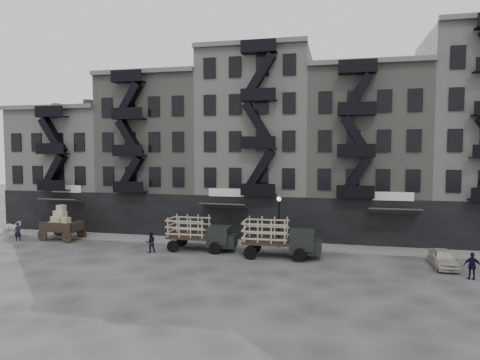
% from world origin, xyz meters
% --- Properties ---
extents(ground, '(140.00, 140.00, 0.00)m').
position_xyz_m(ground, '(0.00, 0.00, 0.00)').
color(ground, '#38383A').
rests_on(ground, ground).
extents(sidewalk, '(55.00, 2.50, 0.15)m').
position_xyz_m(sidewalk, '(0.00, 3.75, 0.07)').
color(sidewalk, slate).
rests_on(sidewalk, ground).
extents(building_west, '(10.00, 11.35, 13.20)m').
position_xyz_m(building_west, '(-20.00, 9.83, 6.00)').
color(building_west, '#A8A29A').
rests_on(building_west, ground).
extents(building_midwest, '(10.00, 11.35, 16.20)m').
position_xyz_m(building_midwest, '(-10.00, 9.83, 7.50)').
color(building_midwest, slate).
rests_on(building_midwest, ground).
extents(building_center, '(10.00, 11.35, 18.20)m').
position_xyz_m(building_center, '(-0.00, 9.82, 8.50)').
color(building_center, '#A8A29A').
rests_on(building_center, ground).
extents(building_mideast, '(10.00, 11.35, 16.20)m').
position_xyz_m(building_mideast, '(10.00, 9.83, 7.50)').
color(building_mideast, slate).
rests_on(building_mideast, ground).
extents(lamp_post, '(0.36, 0.36, 4.28)m').
position_xyz_m(lamp_post, '(3.00, 2.60, 2.78)').
color(lamp_post, black).
rests_on(lamp_post, ground).
extents(horse, '(2.17, 1.27, 1.73)m').
position_xyz_m(horse, '(-21.20, 1.27, 0.86)').
color(horse, silver).
rests_on(horse, ground).
extents(wagon, '(3.90, 2.40, 3.13)m').
position_xyz_m(wagon, '(-16.47, 1.78, 1.79)').
color(wagon, black).
rests_on(wagon, ground).
extents(stake_truck_west, '(5.52, 2.40, 2.74)m').
position_xyz_m(stake_truck_west, '(-3.12, 0.81, 1.56)').
color(stake_truck_west, black).
rests_on(stake_truck_west, ground).
extents(stake_truck_east, '(5.86, 2.56, 2.90)m').
position_xyz_m(stake_truck_east, '(3.39, 0.00, 1.66)').
color(stake_truck_east, black).
rests_on(stake_truck_east, ground).
extents(car_east, '(1.55, 3.75, 1.27)m').
position_xyz_m(car_east, '(14.73, -0.27, 0.64)').
color(car_east, '#B8B3A5').
rests_on(car_east, ground).
extents(pedestrian_west, '(0.69, 0.57, 1.64)m').
position_xyz_m(pedestrian_west, '(-19.95, 0.57, 0.82)').
color(pedestrian_west, black).
rests_on(pedestrian_west, ground).
extents(pedestrian_mid, '(1.00, 0.96, 1.63)m').
position_xyz_m(pedestrian_mid, '(-6.68, -0.76, 0.81)').
color(pedestrian_mid, black).
rests_on(pedestrian_mid, ground).
extents(policeman, '(1.04, 0.53, 1.71)m').
position_xyz_m(policeman, '(15.82, -2.88, 0.85)').
color(policeman, black).
rests_on(policeman, ground).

